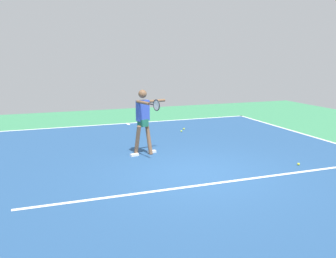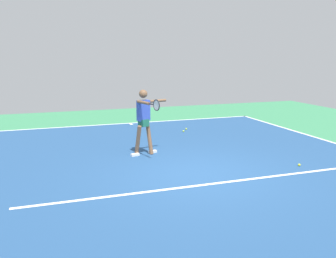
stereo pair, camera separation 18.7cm
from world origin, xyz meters
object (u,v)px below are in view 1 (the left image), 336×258
tennis_player (144,117)px  tennis_ball_by_sideline (184,129)px  tennis_ball_by_baseline (299,164)px  tennis_ball_near_service_line (181,131)px

tennis_player → tennis_ball_by_sideline: tennis_player is taller
tennis_ball_by_baseline → tennis_ball_by_sideline: size_ratio=1.00×
tennis_player → tennis_ball_by_sideline: 3.86m
tennis_player → tennis_ball_near_service_line: size_ratio=27.82×
tennis_ball_near_service_line → tennis_player: bearing=49.5°
tennis_ball_by_baseline → tennis_player: bearing=-34.5°
tennis_ball_by_baseline → tennis_ball_near_service_line: (1.23, -4.85, 0.00)m
tennis_ball_by_sideline → tennis_ball_near_service_line: bearing=54.6°
tennis_ball_by_baseline → tennis_ball_by_sideline: bearing=-79.1°
tennis_player → tennis_ball_by_baseline: size_ratio=27.82×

